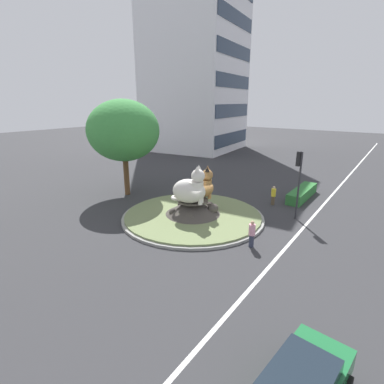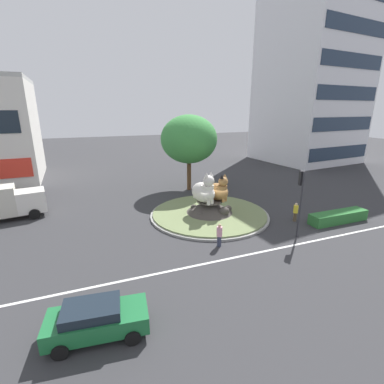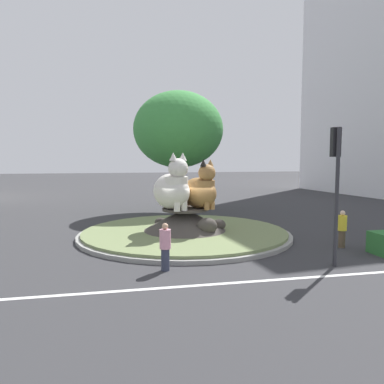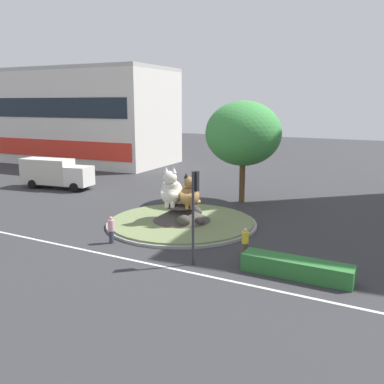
{
  "view_description": "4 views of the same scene",
  "coord_description": "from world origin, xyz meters",
  "px_view_note": "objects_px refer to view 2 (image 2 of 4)",
  "views": [
    {
      "loc": [
        -16.92,
        -12.1,
        8.41
      ],
      "look_at": [
        -1.88,
        -1.27,
        2.71
      ],
      "focal_mm": 27.63,
      "sensor_mm": 36.0,
      "label": 1
    },
    {
      "loc": [
        -9.75,
        -21.19,
        9.24
      ],
      "look_at": [
        -2.31,
        -1.67,
        2.92
      ],
      "focal_mm": 25.79,
      "sensor_mm": 36.0,
      "label": 2
    },
    {
      "loc": [
        -3.57,
        -18.49,
        3.96
      ],
      "look_at": [
        0.38,
        0.05,
        2.22
      ],
      "focal_mm": 35.47,
      "sensor_mm": 36.0,
      "label": 3
    },
    {
      "loc": [
        14.4,
        -25.12,
        8.47
      ],
      "look_at": [
        0.4,
        0.79,
        2.24
      ],
      "focal_mm": 39.64,
      "sensor_mm": 36.0,
      "label": 4
    }
  ],
  "objects_px": {
    "cat_statue_tabby": "(219,190)",
    "office_tower": "(313,67)",
    "pedestrian_pink_shirt": "(219,235)",
    "broadleaf_tree_behind_island": "(189,139)",
    "sedan_on_far_lane": "(97,319)",
    "cat_statue_white": "(204,191)",
    "traffic_light_mast": "(301,192)",
    "pedestrian_yellow_shirt": "(295,212)"
  },
  "relations": [
    {
      "from": "cat_statue_tabby",
      "to": "sedan_on_far_lane",
      "type": "distance_m",
      "value": 15.33
    },
    {
      "from": "pedestrian_yellow_shirt",
      "to": "traffic_light_mast",
      "type": "bearing_deg",
      "value": 35.26
    },
    {
      "from": "cat_statue_white",
      "to": "cat_statue_tabby",
      "type": "height_order",
      "value": "cat_statue_white"
    },
    {
      "from": "office_tower",
      "to": "broadleaf_tree_behind_island",
      "type": "bearing_deg",
      "value": -163.72
    },
    {
      "from": "traffic_light_mast",
      "to": "broadleaf_tree_behind_island",
      "type": "height_order",
      "value": "broadleaf_tree_behind_island"
    },
    {
      "from": "office_tower",
      "to": "pedestrian_pink_shirt",
      "type": "bearing_deg",
      "value": -146.05
    },
    {
      "from": "cat_statue_white",
      "to": "broadleaf_tree_behind_island",
      "type": "relative_size",
      "value": 0.36
    },
    {
      "from": "cat_statue_white",
      "to": "cat_statue_tabby",
      "type": "distance_m",
      "value": 1.42
    },
    {
      "from": "pedestrian_yellow_shirt",
      "to": "pedestrian_pink_shirt",
      "type": "xyz_separation_m",
      "value": [
        -8.06,
        -1.76,
        0.02
      ]
    },
    {
      "from": "office_tower",
      "to": "traffic_light_mast",
      "type": "bearing_deg",
      "value": -138.78
    },
    {
      "from": "office_tower",
      "to": "pedestrian_pink_shirt",
      "type": "distance_m",
      "value": 41.93
    },
    {
      "from": "cat_statue_white",
      "to": "traffic_light_mast",
      "type": "bearing_deg",
      "value": 18.64
    },
    {
      "from": "office_tower",
      "to": "pedestrian_yellow_shirt",
      "type": "height_order",
      "value": "office_tower"
    },
    {
      "from": "traffic_light_mast",
      "to": "pedestrian_pink_shirt",
      "type": "distance_m",
      "value": 6.69
    },
    {
      "from": "pedestrian_yellow_shirt",
      "to": "pedestrian_pink_shirt",
      "type": "distance_m",
      "value": 8.25
    },
    {
      "from": "cat_statue_tabby",
      "to": "office_tower",
      "type": "relative_size",
      "value": 0.09
    },
    {
      "from": "broadleaf_tree_behind_island",
      "to": "cat_statue_white",
      "type": "bearing_deg",
      "value": -101.78
    },
    {
      "from": "cat_statue_tabby",
      "to": "office_tower",
      "type": "height_order",
      "value": "office_tower"
    },
    {
      "from": "pedestrian_pink_shirt",
      "to": "cat_statue_tabby",
      "type": "bearing_deg",
      "value": 25.97
    },
    {
      "from": "traffic_light_mast",
      "to": "pedestrian_yellow_shirt",
      "type": "distance_m",
      "value": 4.07
    },
    {
      "from": "cat_statue_tabby",
      "to": "office_tower",
      "type": "distance_m",
      "value": 36.45
    },
    {
      "from": "traffic_light_mast",
      "to": "cat_statue_tabby",
      "type": "bearing_deg",
      "value": 36.42
    },
    {
      "from": "office_tower",
      "to": "broadleaf_tree_behind_island",
      "type": "height_order",
      "value": "office_tower"
    },
    {
      "from": "office_tower",
      "to": "broadleaf_tree_behind_island",
      "type": "xyz_separation_m",
      "value": [
        -26.91,
        -11.11,
        -10.26
      ]
    },
    {
      "from": "office_tower",
      "to": "pedestrian_yellow_shirt",
      "type": "distance_m",
      "value": 35.45
    },
    {
      "from": "cat_statue_white",
      "to": "pedestrian_yellow_shirt",
      "type": "bearing_deg",
      "value": 41.53
    },
    {
      "from": "office_tower",
      "to": "broadleaf_tree_behind_island",
      "type": "distance_m",
      "value": 30.87
    },
    {
      "from": "cat_statue_white",
      "to": "traffic_light_mast",
      "type": "distance_m",
      "value": 7.85
    },
    {
      "from": "cat_statue_tabby",
      "to": "pedestrian_yellow_shirt",
      "type": "height_order",
      "value": "cat_statue_tabby"
    },
    {
      "from": "cat_statue_white",
      "to": "pedestrian_pink_shirt",
      "type": "height_order",
      "value": "cat_statue_white"
    },
    {
      "from": "office_tower",
      "to": "pedestrian_pink_shirt",
      "type": "xyz_separation_m",
      "value": [
        -29.86,
        -25.15,
        -15.3
      ]
    },
    {
      "from": "traffic_light_mast",
      "to": "sedan_on_far_lane",
      "type": "relative_size",
      "value": 1.17
    },
    {
      "from": "office_tower",
      "to": "pedestrian_yellow_shirt",
      "type": "xyz_separation_m",
      "value": [
        -21.8,
        -23.39,
        -15.32
      ]
    },
    {
      "from": "office_tower",
      "to": "sedan_on_far_lane",
      "type": "distance_m",
      "value": 51.21
    },
    {
      "from": "cat_statue_white",
      "to": "sedan_on_far_lane",
      "type": "height_order",
      "value": "cat_statue_white"
    },
    {
      "from": "pedestrian_yellow_shirt",
      "to": "sedan_on_far_lane",
      "type": "relative_size",
      "value": 0.38
    },
    {
      "from": "cat_statue_tabby",
      "to": "traffic_light_mast",
      "type": "distance_m",
      "value": 7.12
    },
    {
      "from": "cat_statue_tabby",
      "to": "pedestrian_pink_shirt",
      "type": "distance_m",
      "value": 6.13
    },
    {
      "from": "pedestrian_yellow_shirt",
      "to": "sedan_on_far_lane",
      "type": "bearing_deg",
      "value": 7.58
    },
    {
      "from": "traffic_light_mast",
      "to": "office_tower",
      "type": "height_order",
      "value": "office_tower"
    },
    {
      "from": "cat_statue_white",
      "to": "pedestrian_pink_shirt",
      "type": "distance_m",
      "value": 5.66
    },
    {
      "from": "broadleaf_tree_behind_island",
      "to": "sedan_on_far_lane",
      "type": "distance_m",
      "value": 22.97
    }
  ]
}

